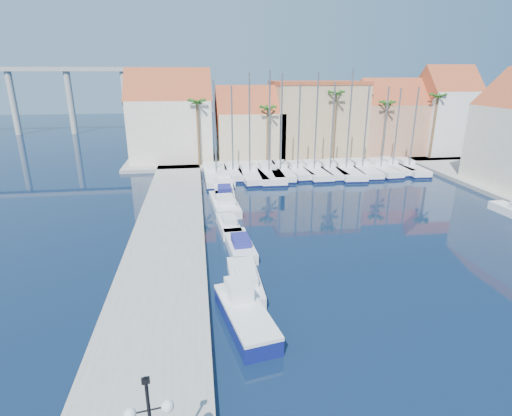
{
  "coord_description": "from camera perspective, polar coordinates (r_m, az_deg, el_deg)",
  "views": [
    {
      "loc": [
        -6.21,
        -15.58,
        13.2
      ],
      "look_at": [
        -1.82,
        14.18,
        3.0
      ],
      "focal_mm": 28.0,
      "sensor_mm": 36.0,
      "label": 1
    }
  ],
  "objects": [
    {
      "name": "ground",
      "position": [
        21.35,
        11.12,
        -19.89
      ],
      "size": [
        260.0,
        260.0,
        0.0
      ],
      "primitive_type": "plane",
      "color": "black",
      "rests_on": "ground"
    },
    {
      "name": "quay_west",
      "position": [
        31.96,
        -12.72,
        -5.67
      ],
      "size": [
        6.0,
        77.0,
        0.5
      ],
      "primitive_type": "cube",
      "color": "gray",
      "rests_on": "ground"
    },
    {
      "name": "shore_north",
      "position": [
        66.88,
        5.86,
        7.47
      ],
      "size": [
        54.0,
        16.0,
        0.5
      ],
      "primitive_type": "cube",
      "color": "gray",
      "rests_on": "ground"
    },
    {
      "name": "fishing_boat",
      "position": [
        22.66,
        -1.66,
        -14.75
      ],
      "size": [
        3.12,
        6.33,
        2.12
      ],
      "rotation": [
        0.0,
        0.0,
        0.19
      ],
      "color": "navy",
      "rests_on": "ground"
    },
    {
      "name": "motorboat_west_0",
      "position": [
        26.13,
        -1.59,
        -10.33
      ],
      "size": [
        1.87,
        5.81,
        1.4
      ],
      "rotation": [
        0.0,
        0.0,
        0.0
      ],
      "color": "white",
      "rests_on": "ground"
    },
    {
      "name": "motorboat_west_1",
      "position": [
        31.23,
        -2.35,
        -5.27
      ],
      "size": [
        2.19,
        5.76,
        1.4
      ],
      "rotation": [
        0.0,
        0.0,
        0.07
      ],
      "color": "white",
      "rests_on": "ground"
    },
    {
      "name": "motorboat_west_2",
      "position": [
        35.31,
        -3.94,
        -2.38
      ],
      "size": [
        2.0,
        5.18,
        1.4
      ],
      "rotation": [
        0.0,
        0.0,
        0.07
      ],
      "color": "white",
      "rests_on": "ground"
    },
    {
      "name": "motorboat_west_3",
      "position": [
        41.09,
        -4.51,
        0.68
      ],
      "size": [
        2.89,
        7.62,
        1.4
      ],
      "rotation": [
        0.0,
        0.0,
        0.07
      ],
      "color": "white",
      "rests_on": "ground"
    },
    {
      "name": "motorboat_west_4",
      "position": [
        44.84,
        -4.54,
        2.23
      ],
      "size": [
        2.34,
        6.63,
        1.4
      ],
      "rotation": [
        0.0,
        0.0,
        -0.04
      ],
      "color": "white",
      "rests_on": "ground"
    },
    {
      "name": "motorboat_west_5",
      "position": [
        51.13,
        -4.71,
        4.29
      ],
      "size": [
        2.59,
        6.7,
        1.4
      ],
      "rotation": [
        0.0,
        0.0,
        0.08
      ],
      "color": "white",
      "rests_on": "ground"
    },
    {
      "name": "sailboat_0",
      "position": [
        52.94,
        -5.72,
        4.82
      ],
      "size": [
        3.38,
        11.93,
        12.41
      ],
      "rotation": [
        0.0,
        0.0,
        0.02
      ],
      "color": "white",
      "rests_on": "ground"
    },
    {
      "name": "sailboat_1",
      "position": [
        54.18,
        -3.33,
        5.25
      ],
      "size": [
        2.61,
        8.62,
        11.69
      ],
      "rotation": [
        0.0,
        0.0,
        -0.04
      ],
      "color": "white",
      "rests_on": "ground"
    },
    {
      "name": "sailboat_2",
      "position": [
        53.47,
        -1.04,
        5.07
      ],
      "size": [
        3.92,
        11.43,
        13.26
      ],
      "rotation": [
        0.0,
        0.0,
        0.09
      ],
      "color": "white",
      "rests_on": "ground"
    },
    {
      "name": "sailboat_3",
      "position": [
        53.79,
        1.74,
        5.14
      ],
      "size": [
        3.42,
        11.89,
        13.54
      ],
      "rotation": [
        0.0,
        0.0,
        -0.03
      ],
      "color": "white",
      "rests_on": "ground"
    },
    {
      "name": "sailboat_4",
      "position": [
        54.63,
        3.41,
        5.35
      ],
      "size": [
        3.32,
        10.58,
        13.19
      ],
      "rotation": [
        0.0,
        0.0,
        -0.05
      ],
      "color": "white",
      "rests_on": "ground"
    },
    {
      "name": "sailboat_5",
      "position": [
        54.93,
        5.78,
        5.37
      ],
      "size": [
        2.99,
        8.83,
        11.95
      ],
      "rotation": [
        0.0,
        0.0,
        0.08
      ],
      "color": "white",
      "rests_on": "ground"
    },
    {
      "name": "sailboat_6",
      "position": [
        55.48,
        8.1,
        5.4
      ],
      "size": [
        2.81,
        10.48,
        13.31
      ],
      "rotation": [
        0.0,
        0.0,
        0.0
      ],
      "color": "white",
      "rests_on": "ground"
    },
    {
      "name": "sailboat_7",
      "position": [
        55.92,
        10.32,
        5.39
      ],
      "size": [
        2.8,
        9.43,
        12.1
      ],
      "rotation": [
        0.0,
        0.0,
        0.04
      ],
      "color": "white",
      "rests_on": "ground"
    },
    {
      "name": "sailboat_8",
      "position": [
        56.67,
        12.53,
        5.42
      ],
      "size": [
        3.8,
        11.46,
        13.74
      ],
      "rotation": [
        0.0,
        0.0,
        -0.07
      ],
      "color": "white",
      "rests_on": "ground"
    },
    {
      "name": "sailboat_9",
      "position": [
        57.77,
        14.72,
        5.49
      ],
      "size": [
        3.07,
        10.25,
        11.73
      ],
      "rotation": [
        0.0,
        0.0,
        -0.04
      ],
      "color": "white",
      "rests_on": "ground"
    },
    {
      "name": "sailboat_10",
      "position": [
        58.6,
        17.12,
        5.46
      ],
      "size": [
        3.09,
        9.45,
        11.54
      ],
      "rotation": [
        0.0,
        0.0,
        0.07
      ],
      "color": "white",
      "rests_on": "ground"
    },
    {
      "name": "sailboat_11",
      "position": [
        60.3,
        18.66,
        5.67
      ],
      "size": [
        3.14,
        9.32,
        11.35
      ],
      "rotation": [
        0.0,
        0.0,
        0.08
      ],
      "color": "white",
      "rests_on": "ground"
    },
    {
      "name": "sailboat_12",
      "position": [
        60.47,
        20.78,
        5.46
      ],
      "size": [
        2.94,
        9.53,
        11.49
      ],
      "rotation": [
        0.0,
        0.0,
        -0.05
      ],
      "color": "white",
      "rests_on": "ground"
    },
    {
      "name": "building_0",
      "position": [
        63.05,
        -12.06,
        12.25
      ],
      "size": [
        12.3,
        9.0,
        13.5
      ],
      "color": "beige",
      "rests_on": "shore_north"
    },
    {
      "name": "building_1",
      "position": [
        63.61,
        -0.92,
        11.59
      ],
      "size": [
        10.3,
        8.0,
        11.0
      ],
      "color": "#CBB38F",
      "rests_on": "shore_north"
    },
    {
      "name": "building_2",
      "position": [
        66.78,
        8.59,
        12.56
      ],
      "size": [
        14.2,
        10.2,
        11.5
      ],
      "color": "tan",
      "rests_on": "shore_north"
    },
    {
      "name": "building_3",
      "position": [
        70.32,
        18.42,
        11.81
      ],
      "size": [
        10.3,
        8.0,
        12.0
      ],
      "color": "#B4785B",
      "rests_on": "shore_north"
    },
    {
      "name": "building_4",
      "position": [
        73.81,
        25.27,
        12.16
      ],
      "size": [
        8.3,
        8.0,
        14.0
      ],
      "color": "silver",
      "rests_on": "shore_north"
    },
    {
      "name": "palm_0",
      "position": [
        57.73,
        -8.42,
        14.44
      ],
      "size": [
        2.6,
        2.6,
        10.15
      ],
      "color": "brown",
      "rests_on": "shore_north"
    },
    {
      "name": "palm_1",
      "position": [
        58.7,
        1.71,
        13.77
      ],
      "size": [
        2.6,
        2.6,
        9.15
      ],
      "color": "brown",
      "rests_on": "shore_north"
    },
    {
      "name": "palm_2",
      "position": [
        61.11,
        11.35,
        15.4
      ],
      "size": [
        2.6,
        2.6,
        11.15
      ],
      "color": "brown",
      "rests_on": "shore_north"
    },
    {
      "name": "palm_3",
      "position": [
        64.28,
        18.21,
        13.74
      ],
      "size": [
        2.6,
        2.6,
        9.65
      ],
      "color": "brown",
      "rests_on": "shore_north"
    },
    {
      "name": "palm_4",
      "position": [
        68.12,
        24.52,
        14.04
      ],
      "size": [
        2.6,
        2.6,
        10.65
      ],
      "color": "brown",
      "rests_on": "shore_north"
    },
    {
      "name": "viaduct",
      "position": [
        103.01,
        -28.02,
        15.0
      ],
      "size": [
        48.0,
        2.2,
        14.45
      ],
      "color": "#9E9E99",
      "rests_on": "ground"
    }
  ]
}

